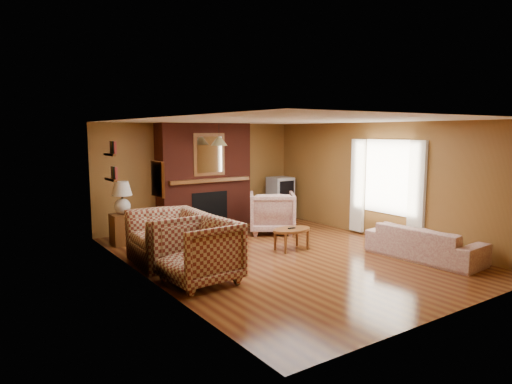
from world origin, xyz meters
TOP-DOWN VIEW (x-y plane):
  - floor at (0.00, 0.00)m, footprint 6.50×6.50m
  - ceiling at (0.00, 0.00)m, footprint 6.50×6.50m
  - wall_back at (0.00, 3.25)m, footprint 6.50×0.00m
  - wall_front at (0.00, -3.25)m, footprint 6.50×0.00m
  - wall_left at (-2.50, 0.00)m, footprint 0.00×6.50m
  - wall_right at (2.50, 0.00)m, footprint 0.00×6.50m
  - fireplace at (0.00, 2.98)m, footprint 2.20×0.82m
  - window_right at (2.45, -0.20)m, footprint 0.10×1.85m
  - bookshelf at (-2.44, 1.90)m, footprint 0.09×0.55m
  - botanical_print at (-2.47, -0.30)m, footprint 0.05×0.40m
  - pendant_light at (0.00, 2.30)m, footprint 0.36×0.36m
  - plaid_loveseat at (-1.85, 0.77)m, footprint 1.22×1.38m
  - plaid_armchair at (-1.95, -0.49)m, footprint 1.11×1.08m
  - floral_sofa at (1.90, -1.55)m, footprint 0.94×2.03m
  - floral_armchair at (0.95, 1.65)m, footprint 1.35×1.36m
  - coffee_table at (0.37, 0.24)m, footprint 0.79×0.49m
  - side_table at (-2.10, 2.45)m, footprint 0.46×0.46m
  - table_lamp at (-2.10, 2.45)m, footprint 0.39×0.39m
  - tv_stand at (2.05, 2.80)m, footprint 0.55×0.51m
  - crt_tv at (2.05, 2.79)m, footprint 0.56×0.56m

SIDE VIEW (x-z plane):
  - floor at x=0.00m, z-range 0.00..0.00m
  - tv_stand at x=2.05m, z-range 0.00..0.57m
  - floral_sofa at x=1.90m, z-range 0.00..0.58m
  - side_table at x=-2.10m, z-range 0.00..0.60m
  - coffee_table at x=0.37m, z-range 0.14..0.56m
  - plaid_loveseat at x=-1.85m, z-range 0.00..0.86m
  - floral_armchair at x=0.95m, z-range 0.00..0.90m
  - plaid_armchair at x=-1.95m, z-range 0.00..0.94m
  - crt_tv at x=2.05m, z-range 0.57..1.07m
  - table_lamp at x=-2.10m, z-range 0.64..1.28m
  - window_right at x=2.45m, z-range 0.13..2.13m
  - fireplace at x=0.00m, z-range -0.02..2.38m
  - wall_back at x=0.00m, z-range -2.05..4.45m
  - wall_front at x=0.00m, z-range -2.05..4.45m
  - wall_left at x=-2.50m, z-range -2.05..4.45m
  - wall_right at x=2.50m, z-range -2.05..4.45m
  - botanical_print at x=-2.47m, z-range 1.30..1.80m
  - bookshelf at x=-2.44m, z-range 1.31..2.02m
  - pendant_light at x=0.00m, z-range 1.76..2.24m
  - ceiling at x=0.00m, z-range 2.40..2.40m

